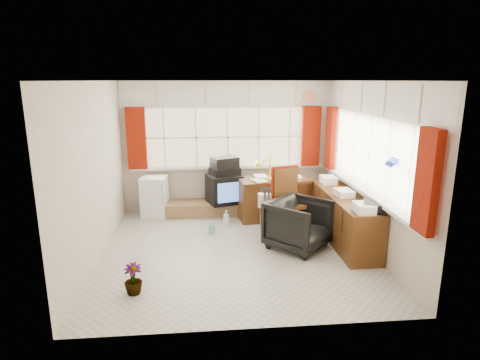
% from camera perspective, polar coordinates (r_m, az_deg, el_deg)
% --- Properties ---
extents(ground, '(4.00, 4.00, 0.00)m').
position_cam_1_polar(ground, '(6.19, -0.48, -9.89)').
color(ground, beige).
rests_on(ground, ground).
extents(room_walls, '(4.00, 4.00, 4.00)m').
position_cam_1_polar(room_walls, '(5.74, -0.51, 3.92)').
color(room_walls, beige).
rests_on(room_walls, ground).
extents(window_back, '(3.70, 0.12, 3.60)m').
position_cam_1_polar(window_back, '(7.75, -1.71, 2.39)').
color(window_back, beige).
rests_on(window_back, room_walls).
extents(window_right, '(0.12, 3.70, 3.60)m').
position_cam_1_polar(window_right, '(6.33, 17.33, -0.93)').
color(window_right, beige).
rests_on(window_right, room_walls).
extents(curtains, '(3.83, 3.83, 1.15)m').
position_cam_1_polar(curtains, '(6.79, 6.66, 5.01)').
color(curtains, maroon).
rests_on(curtains, room_walls).
extents(overhead_cabinets, '(3.98, 3.98, 0.48)m').
position_cam_1_polar(overhead_cabinets, '(6.78, 7.22, 11.73)').
color(overhead_cabinets, silver).
rests_on(overhead_cabinets, room_walls).
extents(desk, '(1.38, 0.80, 0.80)m').
position_cam_1_polar(desk, '(7.46, 4.92, -2.28)').
color(desk, '#5A3315').
rests_on(desk, ground).
extents(desk_lamp, '(0.16, 0.13, 0.45)m').
position_cam_1_polar(desk_lamp, '(7.16, 4.25, 2.38)').
color(desk_lamp, yellow).
rests_on(desk_lamp, desk).
extents(task_chair, '(0.59, 0.61, 1.14)m').
position_cam_1_polar(task_chair, '(6.63, 6.73, -2.74)').
color(task_chair, black).
rests_on(task_chair, ground).
extents(office_chair, '(1.17, 1.17, 0.76)m').
position_cam_1_polar(office_chair, '(6.19, 8.35, -6.25)').
color(office_chair, black).
rests_on(office_chair, ground).
extents(radiator, '(0.47, 0.25, 0.67)m').
position_cam_1_polar(radiator, '(6.80, 4.92, -5.23)').
color(radiator, white).
rests_on(radiator, ground).
extents(credenza, '(0.50, 2.00, 0.85)m').
position_cam_1_polar(credenza, '(6.59, 14.59, -5.23)').
color(credenza, '#5A3315').
rests_on(credenza, ground).
extents(file_tray, '(0.40, 0.45, 0.13)m').
position_cam_1_polar(file_tray, '(5.85, 18.59, -3.57)').
color(file_tray, black).
rests_on(file_tray, credenza).
extents(tv_bench, '(1.40, 0.50, 0.25)m').
position_cam_1_polar(tv_bench, '(7.73, -5.64, -4.00)').
color(tv_bench, olive).
rests_on(tv_bench, ground).
extents(crt_tv, '(0.72, 0.68, 0.53)m').
position_cam_1_polar(crt_tv, '(7.56, -2.25, -1.27)').
color(crt_tv, black).
rests_on(crt_tv, tv_bench).
extents(hifi_stack, '(0.73, 0.61, 0.86)m').
position_cam_1_polar(hifi_stack, '(7.60, -2.18, -0.21)').
color(hifi_stack, black).
rests_on(hifi_stack, tv_bench).
extents(mini_fridge, '(0.51, 0.52, 0.77)m').
position_cam_1_polar(mini_fridge, '(7.69, -12.04, -2.33)').
color(mini_fridge, white).
rests_on(mini_fridge, ground).
extents(spray_bottle_a, '(0.11, 0.11, 0.27)m').
position_cam_1_polar(spray_bottle_a, '(7.13, -1.98, -5.41)').
color(spray_bottle_a, white).
rests_on(spray_bottle_a, ground).
extents(spray_bottle_b, '(0.12, 0.12, 0.21)m').
position_cam_1_polar(spray_bottle_b, '(6.79, -4.03, -6.74)').
color(spray_bottle_b, '#80BFBB').
rests_on(spray_bottle_b, ground).
extents(flower_vase, '(0.26, 0.26, 0.38)m').
position_cam_1_polar(flower_vase, '(5.11, -14.96, -13.45)').
color(flower_vase, black).
rests_on(flower_vase, ground).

